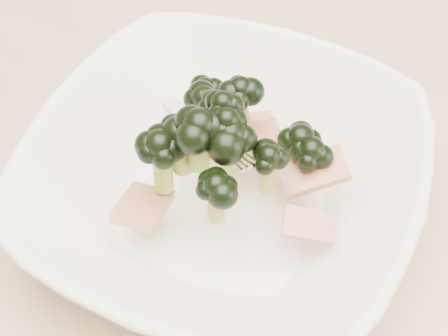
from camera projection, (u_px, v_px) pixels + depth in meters
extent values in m
cube|color=tan|center=(233.00, 276.00, 0.49)|extent=(1.20, 0.80, 0.04)
imported|color=#EEE2CA|center=(224.00, 179.00, 0.48)|extent=(0.39, 0.39, 0.07)
cylinder|color=olive|center=(212.00, 117.00, 0.48)|extent=(0.02, 0.01, 0.03)
ellipsoid|color=black|center=(212.00, 101.00, 0.46)|extent=(0.03, 0.03, 0.02)
cylinder|color=olive|center=(308.00, 169.00, 0.47)|extent=(0.02, 0.02, 0.04)
ellipsoid|color=black|center=(311.00, 150.00, 0.45)|extent=(0.03, 0.03, 0.03)
cylinder|color=olive|center=(204.00, 114.00, 0.49)|extent=(0.02, 0.02, 0.03)
ellipsoid|color=black|center=(204.00, 98.00, 0.48)|extent=(0.03, 0.03, 0.03)
cylinder|color=olive|center=(204.00, 145.00, 0.45)|extent=(0.02, 0.01, 0.03)
ellipsoid|color=black|center=(203.00, 128.00, 0.44)|extent=(0.03, 0.03, 0.02)
cylinder|color=olive|center=(227.00, 139.00, 0.44)|extent=(0.01, 0.01, 0.03)
ellipsoid|color=black|center=(227.00, 120.00, 0.42)|extent=(0.03, 0.03, 0.02)
cylinder|color=olive|center=(180.00, 153.00, 0.45)|extent=(0.02, 0.02, 0.04)
ellipsoid|color=black|center=(178.00, 133.00, 0.44)|extent=(0.04, 0.04, 0.03)
cylinder|color=olive|center=(240.00, 111.00, 0.48)|extent=(0.02, 0.02, 0.04)
ellipsoid|color=black|center=(241.00, 89.00, 0.47)|extent=(0.03, 0.03, 0.03)
cylinder|color=olive|center=(230.00, 154.00, 0.44)|extent=(0.02, 0.02, 0.03)
ellipsoid|color=black|center=(230.00, 134.00, 0.42)|extent=(0.04, 0.04, 0.03)
cylinder|color=olive|center=(206.00, 105.00, 0.52)|extent=(0.02, 0.02, 0.03)
ellipsoid|color=black|center=(205.00, 88.00, 0.51)|extent=(0.03, 0.03, 0.02)
cylinder|color=olive|center=(216.00, 203.00, 0.43)|extent=(0.01, 0.02, 0.03)
ellipsoid|color=black|center=(216.00, 185.00, 0.42)|extent=(0.03, 0.03, 0.03)
cylinder|color=olive|center=(298.00, 156.00, 0.48)|extent=(0.02, 0.02, 0.03)
ellipsoid|color=black|center=(301.00, 138.00, 0.46)|extent=(0.04, 0.04, 0.03)
cylinder|color=olive|center=(163.00, 168.00, 0.45)|extent=(0.02, 0.02, 0.04)
ellipsoid|color=black|center=(160.00, 144.00, 0.43)|extent=(0.04, 0.04, 0.03)
cylinder|color=olive|center=(267.00, 175.00, 0.44)|extent=(0.01, 0.01, 0.03)
ellipsoid|color=black|center=(269.00, 156.00, 0.43)|extent=(0.03, 0.03, 0.02)
cylinder|color=olive|center=(223.00, 123.00, 0.45)|extent=(0.02, 0.02, 0.04)
ellipsoid|color=black|center=(223.00, 103.00, 0.43)|extent=(0.03, 0.03, 0.02)
cylinder|color=olive|center=(201.00, 148.00, 0.44)|extent=(0.02, 0.02, 0.04)
ellipsoid|color=black|center=(200.00, 125.00, 0.42)|extent=(0.04, 0.04, 0.03)
cube|color=maroon|center=(255.00, 139.00, 0.49)|extent=(0.04, 0.04, 0.02)
cube|color=maroon|center=(309.00, 225.00, 0.45)|extent=(0.04, 0.03, 0.02)
cube|color=maroon|center=(269.00, 147.00, 0.50)|extent=(0.06, 0.05, 0.01)
cube|color=maroon|center=(143.00, 206.00, 0.46)|extent=(0.05, 0.05, 0.02)
cube|color=maroon|center=(314.00, 172.00, 0.46)|extent=(0.05, 0.04, 0.02)
cube|color=maroon|center=(261.00, 134.00, 0.50)|extent=(0.05, 0.06, 0.02)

